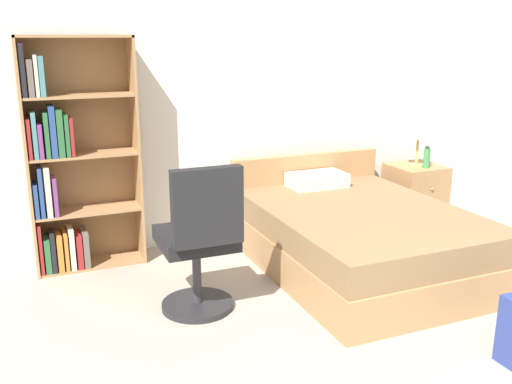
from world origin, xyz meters
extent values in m
cube|color=white|center=(0.00, 3.23, 1.30)|extent=(9.00, 0.06, 2.60)
cube|color=#AD7F51|center=(-1.88, 3.01, 0.90)|extent=(0.02, 0.30, 1.80)
cube|color=#AD7F51|center=(-1.06, 3.01, 0.90)|extent=(0.02, 0.30, 1.80)
cube|color=#936C45|center=(-1.47, 3.15, 0.90)|extent=(0.84, 0.01, 1.80)
cube|color=#AD7F51|center=(-1.47, 3.01, 0.01)|extent=(0.80, 0.29, 0.02)
cube|color=maroon|center=(-1.85, 2.96, 0.22)|extent=(0.02, 0.18, 0.39)
cube|color=#2D6638|center=(-1.80, 2.96, 0.16)|extent=(0.04, 0.19, 0.27)
cube|color=black|center=(-1.76, 2.97, 0.17)|extent=(0.04, 0.21, 0.31)
cube|color=orange|center=(-1.71, 2.96, 0.16)|extent=(0.04, 0.19, 0.28)
cube|color=orange|center=(-1.66, 2.98, 0.17)|extent=(0.03, 0.23, 0.29)
cube|color=beige|center=(-1.62, 2.96, 0.18)|extent=(0.04, 0.19, 0.33)
cube|color=maroon|center=(-1.56, 2.97, 0.16)|extent=(0.04, 0.21, 0.27)
cube|color=#665B51|center=(-1.51, 2.98, 0.16)|extent=(0.04, 0.23, 0.29)
cube|color=#AD7F51|center=(-1.47, 3.01, 0.46)|extent=(0.80, 0.29, 0.02)
cube|color=navy|center=(-1.84, 2.96, 0.60)|extent=(0.03, 0.19, 0.26)
cube|color=navy|center=(-1.80, 2.97, 0.66)|extent=(0.03, 0.21, 0.38)
cube|color=beige|center=(-1.75, 2.98, 0.66)|extent=(0.04, 0.22, 0.38)
cube|color=#7A387F|center=(-1.71, 2.96, 0.62)|extent=(0.03, 0.18, 0.30)
cube|color=#AD7F51|center=(-1.47, 3.01, 0.91)|extent=(0.80, 0.29, 0.02)
cube|color=maroon|center=(-1.85, 2.98, 1.07)|extent=(0.03, 0.23, 0.30)
cube|color=teal|center=(-1.81, 2.98, 1.09)|extent=(0.03, 0.23, 0.34)
cube|color=#7A387F|center=(-1.77, 2.98, 1.05)|extent=(0.03, 0.23, 0.26)
cube|color=#2D6638|center=(-1.72, 2.97, 1.09)|extent=(0.03, 0.21, 0.33)
cube|color=navy|center=(-1.68, 2.97, 1.11)|extent=(0.04, 0.21, 0.38)
cube|color=#2D6638|center=(-1.63, 2.98, 1.10)|extent=(0.04, 0.22, 0.35)
cube|color=#2D6638|center=(-1.58, 2.99, 1.08)|extent=(0.03, 0.24, 0.31)
cube|color=maroon|center=(-1.55, 2.98, 1.06)|extent=(0.02, 0.22, 0.29)
cube|color=#AD7F51|center=(-1.47, 3.01, 1.36)|extent=(0.80, 0.29, 0.02)
cube|color=black|center=(-1.84, 2.98, 1.56)|extent=(0.03, 0.23, 0.38)
cube|color=#665B51|center=(-1.80, 2.98, 1.50)|extent=(0.04, 0.23, 0.26)
cube|color=beige|center=(-1.75, 2.97, 1.52)|extent=(0.03, 0.21, 0.29)
cube|color=teal|center=(-1.72, 2.96, 1.51)|extent=(0.04, 0.18, 0.29)
cube|color=#AD7F51|center=(-1.47, 3.01, 1.79)|extent=(0.84, 0.30, 0.02)
cube|color=#AD7F51|center=(0.47, 2.07, 0.15)|extent=(1.44, 1.96, 0.29)
cube|color=olive|center=(0.47, 2.07, 0.40)|extent=(1.41, 1.92, 0.22)
cube|color=#AD7F51|center=(0.47, 3.01, 0.38)|extent=(1.44, 0.08, 0.76)
cube|color=silver|center=(0.47, 2.80, 0.57)|extent=(0.50, 0.30, 0.12)
cylinder|color=#232326|center=(-0.90, 1.94, 0.02)|extent=(0.49, 0.49, 0.04)
cylinder|color=#333338|center=(-0.90, 1.94, 0.25)|extent=(0.06, 0.06, 0.41)
cube|color=black|center=(-0.90, 1.94, 0.50)|extent=(0.49, 0.49, 0.10)
cube|color=black|center=(-0.91, 1.66, 0.80)|extent=(0.44, 0.09, 0.48)
cube|color=#AD7F51|center=(1.60, 2.87, 0.29)|extent=(0.47, 0.47, 0.58)
sphere|color=tan|center=(1.60, 2.62, 0.41)|extent=(0.02, 0.02, 0.02)
cylinder|color=tan|center=(1.58, 2.84, 0.59)|extent=(0.14, 0.14, 0.02)
cylinder|color=tan|center=(1.58, 2.84, 0.73)|extent=(0.02, 0.02, 0.26)
cone|color=beige|center=(1.58, 2.84, 0.96)|extent=(0.25, 0.25, 0.20)
cylinder|color=#3F8C4C|center=(1.62, 2.75, 0.68)|extent=(0.06, 0.06, 0.19)
cylinder|color=#2D2D33|center=(1.62, 2.75, 0.78)|extent=(0.04, 0.04, 0.02)
camera|label=1|loc=(-1.91, -1.48, 1.79)|focal=40.00mm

